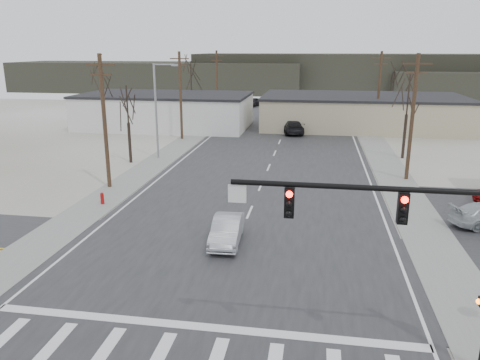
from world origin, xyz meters
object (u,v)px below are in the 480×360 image
object	(u,v)px
traffic_signal_mast	(437,238)
sedan_crossing	(227,230)
fire_hydrant	(102,198)
car_far_b	(253,102)
car_far_a	(292,127)

from	to	relation	value
traffic_signal_mast	sedan_crossing	world-z (taller)	traffic_signal_mast
fire_hydrant	car_far_b	bearing A→B (deg)	87.29
sedan_crossing	car_far_b	distance (m)	62.43
car_far_a	traffic_signal_mast	bearing A→B (deg)	85.54
sedan_crossing	car_far_a	world-z (taller)	car_far_a
fire_hydrant	car_far_a	distance (m)	31.84
sedan_crossing	car_far_a	bearing A→B (deg)	84.44
fire_hydrant	car_far_b	xyz separation A→B (m)	(2.70, 57.00, 0.36)
fire_hydrant	car_far_b	distance (m)	57.07
car_far_b	traffic_signal_mast	bearing A→B (deg)	-60.51
car_far_a	car_far_b	xyz separation A→B (m)	(-8.56, 27.22, -0.08)
traffic_signal_mast	sedan_crossing	bearing A→B (deg)	132.63
fire_hydrant	car_far_a	bearing A→B (deg)	69.29
fire_hydrant	sedan_crossing	xyz separation A→B (m)	(9.66, -5.04, 0.31)
fire_hydrant	sedan_crossing	size ratio (longest dim) A/B	0.20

